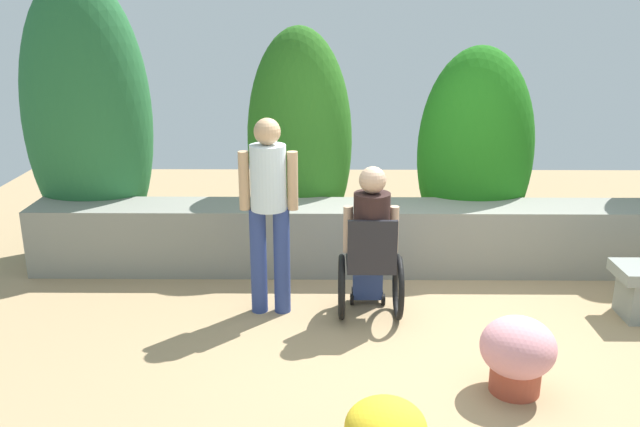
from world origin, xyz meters
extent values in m
plane|color=tan|center=(0.00, 0.00, 0.00)|extent=(11.31, 11.31, 0.00)
cube|color=gray|center=(0.00, 1.42, 0.34)|extent=(7.58, 0.57, 0.67)
ellipsoid|color=#296A36|center=(-3.32, 1.91, 1.45)|extent=(1.32, 0.92, 2.90)
ellipsoid|color=#2A671C|center=(-1.15, 2.02, 1.18)|extent=(1.09, 0.77, 2.37)
ellipsoid|color=#1E6A16|center=(0.68, 1.95, 1.09)|extent=(1.20, 0.84, 2.18)
cube|color=gray|center=(1.76, 0.35, 0.18)|extent=(0.20, 0.36, 0.36)
cube|color=black|center=(-0.50, 0.33, 0.50)|extent=(0.40, 0.40, 0.06)
cube|color=black|center=(-0.50, 0.15, 0.73)|extent=(0.40, 0.04, 0.40)
cube|color=black|center=(-0.50, 0.65, 0.10)|extent=(0.28, 0.12, 0.03)
torus|color=black|center=(-0.74, 0.33, 0.28)|extent=(0.05, 0.56, 0.56)
torus|color=black|center=(-0.26, 0.33, 0.28)|extent=(0.05, 0.56, 0.56)
cylinder|color=black|center=(-0.64, 0.58, 0.05)|extent=(0.03, 0.10, 0.10)
cylinder|color=black|center=(-0.36, 0.58, 0.05)|extent=(0.03, 0.10, 0.10)
cube|color=navy|center=(-0.50, 0.43, 0.61)|extent=(0.30, 0.40, 0.16)
cube|color=navy|center=(-0.50, 0.63, 0.27)|extent=(0.26, 0.14, 0.43)
cylinder|color=black|center=(-0.50, 0.31, 0.86)|extent=(0.30, 0.30, 0.50)
cylinder|color=tan|center=(-0.69, 0.37, 0.78)|extent=(0.08, 0.08, 0.40)
cylinder|color=tan|center=(-0.31, 0.37, 0.78)|extent=(0.08, 0.08, 0.40)
sphere|color=tan|center=(-0.50, 0.31, 1.22)|extent=(0.22, 0.22, 0.22)
cylinder|color=navy|center=(-1.45, 0.44, 0.47)|extent=(0.14, 0.14, 0.93)
cylinder|color=navy|center=(-1.25, 0.44, 0.47)|extent=(0.14, 0.14, 0.93)
cylinder|color=silver|center=(-1.35, 0.44, 1.20)|extent=(0.30, 0.30, 0.55)
cylinder|color=tan|center=(-1.55, 0.44, 1.18)|extent=(0.09, 0.09, 0.49)
cylinder|color=tan|center=(-1.15, 0.44, 1.18)|extent=(0.09, 0.09, 0.49)
sphere|color=tan|center=(-1.35, 0.44, 1.59)|extent=(0.22, 0.22, 0.22)
ellipsoid|color=yellow|center=(-0.55, -1.78, 0.38)|extent=(0.45, 0.45, 0.30)
cylinder|color=#A24431|center=(0.44, -0.81, 0.11)|extent=(0.35, 0.35, 0.22)
ellipsoid|color=#193D1F|center=(0.44, -0.81, 0.28)|extent=(0.38, 0.38, 0.15)
ellipsoid|color=pink|center=(0.44, -0.81, 0.34)|extent=(0.51, 0.51, 0.41)
camera|label=1|loc=(-0.87, -4.89, 2.57)|focal=37.57mm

